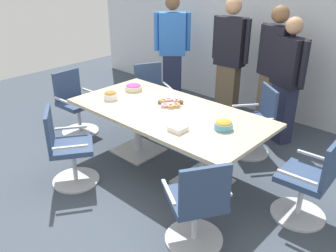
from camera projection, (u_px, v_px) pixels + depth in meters
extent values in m
cube|color=#3D4754|center=(168.00, 166.00, 4.51)|extent=(10.00, 10.00, 0.01)
cube|color=silver|center=(273.00, 28.00, 5.50)|extent=(8.00, 0.10, 2.80)
cube|color=#CCB793|center=(168.00, 112.00, 4.19)|extent=(2.40, 1.20, 0.04)
cube|color=silver|center=(138.00, 150.00, 4.84)|extent=(0.56, 0.56, 0.02)
cylinder|color=silver|center=(137.00, 126.00, 4.68)|extent=(0.09, 0.09, 0.69)
cube|color=silver|center=(202.00, 181.00, 4.16)|extent=(0.56, 0.56, 0.02)
cylinder|color=silver|center=(204.00, 155.00, 4.01)|extent=(0.09, 0.09, 0.69)
cylinder|color=silver|center=(81.00, 131.00, 5.37)|extent=(0.56, 0.56, 0.02)
cylinder|color=silver|center=(79.00, 118.00, 5.28)|extent=(0.05, 0.05, 0.41)
cube|color=#33476B|center=(77.00, 103.00, 5.18)|extent=(0.48, 0.48, 0.06)
cube|color=#33476B|center=(67.00, 85.00, 5.20)|extent=(0.06, 0.44, 0.42)
cube|color=silver|center=(90.00, 91.00, 5.30)|extent=(0.37, 0.05, 0.02)
cube|color=silver|center=(62.00, 100.00, 4.96)|extent=(0.37, 0.05, 0.02)
cylinder|color=silver|center=(76.00, 180.00, 4.18)|extent=(0.75, 0.75, 0.02)
cylinder|color=silver|center=(74.00, 164.00, 4.09)|extent=(0.05, 0.05, 0.41)
cube|color=#33476B|center=(72.00, 146.00, 3.99)|extent=(0.64, 0.64, 0.06)
cube|color=#33476B|center=(49.00, 129.00, 3.85)|extent=(0.38, 0.28, 0.42)
cube|color=silver|center=(71.00, 128.00, 4.16)|extent=(0.23, 0.32, 0.02)
cube|color=silver|center=(70.00, 147.00, 3.73)|extent=(0.23, 0.32, 0.02)
cylinder|color=silver|center=(194.00, 238.00, 3.31)|extent=(0.74, 0.74, 0.02)
cylinder|color=silver|center=(195.00, 220.00, 3.22)|extent=(0.05, 0.05, 0.41)
cube|color=#33476B|center=(195.00, 199.00, 3.12)|extent=(0.63, 0.63, 0.06)
cube|color=#33476B|center=(205.00, 190.00, 2.83)|extent=(0.26, 0.39, 0.42)
cube|color=silver|center=(168.00, 192.00, 3.01)|extent=(0.33, 0.22, 0.02)
cube|color=silver|center=(222.00, 183.00, 3.13)|extent=(0.33, 0.22, 0.02)
cylinder|color=silver|center=(297.00, 214.00, 3.63)|extent=(0.57, 0.57, 0.02)
cylinder|color=silver|center=(301.00, 197.00, 3.53)|extent=(0.05, 0.05, 0.41)
cube|color=#33476B|center=(305.00, 177.00, 3.44)|extent=(0.48, 0.48, 0.06)
cube|color=#33476B|center=(332.00, 163.00, 3.21)|extent=(0.06, 0.44, 0.42)
cube|color=silver|center=(297.00, 177.00, 3.21)|extent=(0.37, 0.05, 0.02)
cube|color=silver|center=(316.00, 156.00, 3.55)|extent=(0.37, 0.05, 0.02)
cylinder|color=silver|center=(248.00, 151.00, 4.81)|extent=(0.76, 0.76, 0.02)
cylinder|color=silver|center=(249.00, 137.00, 4.72)|extent=(0.05, 0.05, 0.41)
cube|color=#33476B|center=(251.00, 121.00, 4.62)|extent=(0.65, 0.65, 0.06)
cube|color=#33476B|center=(269.00, 103.00, 4.55)|extent=(0.37, 0.30, 0.42)
cube|color=silver|center=(259.00, 120.00, 4.35)|extent=(0.25, 0.31, 0.02)
cube|color=silver|center=(245.00, 105.00, 4.79)|extent=(0.25, 0.31, 0.02)
cylinder|color=silver|center=(153.00, 122.00, 5.69)|extent=(0.73, 0.73, 0.02)
cylinder|color=silver|center=(153.00, 109.00, 5.59)|extent=(0.05, 0.05, 0.41)
cube|color=#33476B|center=(152.00, 95.00, 5.50)|extent=(0.62, 0.62, 0.06)
cube|color=#33476B|center=(148.00, 76.00, 5.57)|extent=(0.23, 0.41, 0.42)
cube|color=silver|center=(167.00, 86.00, 5.52)|extent=(0.34, 0.19, 0.02)
cube|color=silver|center=(137.00, 90.00, 5.37)|extent=(0.34, 0.19, 0.02)
cube|color=#232842|center=(172.00, 79.00, 6.28)|extent=(0.37, 0.36, 0.88)
cube|color=blue|center=(172.00, 34.00, 5.94)|extent=(0.47, 0.46, 0.70)
sphere|color=brown|center=(172.00, 3.00, 5.73)|extent=(0.24, 0.24, 0.24)
cylinder|color=blue|center=(188.00, 32.00, 5.92)|extent=(0.11, 0.11, 0.63)
cylinder|color=blue|center=(156.00, 32.00, 5.93)|extent=(0.11, 0.11, 0.63)
cube|color=brown|center=(227.00, 93.00, 5.62)|extent=(0.33, 0.22, 0.90)
cube|color=black|center=(231.00, 42.00, 5.28)|extent=(0.45, 0.25, 0.71)
sphere|color=tan|center=(233.00, 6.00, 5.06)|extent=(0.24, 0.24, 0.24)
cylinder|color=black|center=(247.00, 42.00, 5.11)|extent=(0.09, 0.09, 0.64)
cylinder|color=black|center=(216.00, 37.00, 5.41)|extent=(0.09, 0.09, 0.64)
cube|color=brown|center=(269.00, 104.00, 5.22)|extent=(0.37, 0.30, 0.87)
cube|color=black|center=(276.00, 51.00, 4.89)|extent=(0.49, 0.36, 0.69)
sphere|color=brown|center=(280.00, 14.00, 4.68)|extent=(0.24, 0.24, 0.24)
cylinder|color=black|center=(290.00, 53.00, 4.66)|extent=(0.10, 0.10, 0.62)
cylinder|color=black|center=(263.00, 45.00, 5.09)|extent=(0.10, 0.10, 0.62)
cube|color=#232842|center=(282.00, 113.00, 4.98)|extent=(0.37, 0.31, 0.82)
cube|color=black|center=(289.00, 62.00, 4.67)|extent=(0.49, 0.38, 0.65)
sphere|color=tan|center=(295.00, 26.00, 4.47)|extent=(0.22, 0.22, 0.22)
cylinder|color=black|center=(304.00, 65.00, 4.43)|extent=(0.11, 0.11, 0.58)
cylinder|color=black|center=(277.00, 55.00, 4.87)|extent=(0.11, 0.11, 0.58)
cylinder|color=#4C9EC6|center=(223.00, 126.00, 3.72)|extent=(0.20, 0.20, 0.07)
ellipsoid|color=orange|center=(224.00, 123.00, 3.70)|extent=(0.18, 0.18, 0.06)
cylinder|color=white|center=(111.00, 96.00, 4.50)|extent=(0.18, 0.18, 0.08)
ellipsoid|color=#AD702D|center=(110.00, 94.00, 4.49)|extent=(0.16, 0.16, 0.07)
cylinder|color=beige|center=(134.00, 88.00, 4.82)|extent=(0.24, 0.24, 0.06)
ellipsoid|color=#9E3D8E|center=(133.00, 86.00, 4.80)|extent=(0.21, 0.21, 0.06)
cylinder|color=white|center=(171.00, 104.00, 4.36)|extent=(0.31, 0.31, 0.01)
torus|color=tan|center=(176.00, 105.00, 4.27)|extent=(0.11, 0.11, 0.03)
torus|color=brown|center=(179.00, 102.00, 4.36)|extent=(0.11, 0.11, 0.03)
torus|color=pink|center=(177.00, 100.00, 4.41)|extent=(0.11, 0.11, 0.03)
torus|color=pink|center=(169.00, 99.00, 4.44)|extent=(0.11, 0.11, 0.03)
torus|color=tan|center=(163.00, 101.00, 4.40)|extent=(0.11, 0.11, 0.03)
torus|color=brown|center=(162.00, 102.00, 4.36)|extent=(0.11, 0.11, 0.03)
torus|color=pink|center=(165.00, 105.00, 4.27)|extent=(0.11, 0.11, 0.03)
torus|color=tan|center=(171.00, 106.00, 4.25)|extent=(0.11, 0.11, 0.03)
cube|color=white|center=(178.00, 129.00, 3.68)|extent=(0.16, 0.16, 0.06)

